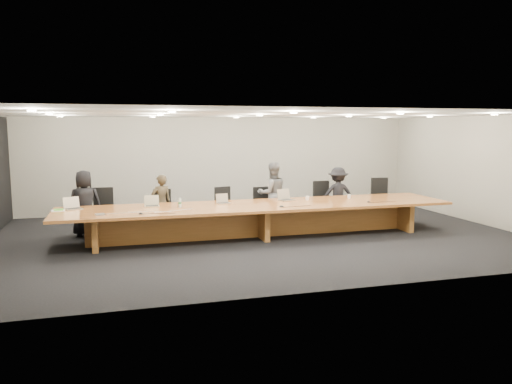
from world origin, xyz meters
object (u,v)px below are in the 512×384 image
chair_far_left (103,211)px  av_box (100,214)px  chair_right (324,201)px  laptop_d (287,195)px  person_a (85,203)px  mic_center (281,206)px  person_d (338,194)px  chair_far_right (382,198)px  water_bottle (180,203)px  paper_cup_near (307,198)px  chair_left (163,210)px  paper_cup_far (349,196)px  laptop_a (73,203)px  conference_table (260,214)px  mic_right (369,202)px  amber_mug (179,205)px  person_b (161,203)px  laptop_b (152,201)px  mic_left (141,213)px  chair_mid_right (264,206)px  person_c (272,194)px  chair_mid_left (226,207)px  laptop_c (224,199)px

chair_far_left → av_box: 1.75m
chair_right → laptop_d: 1.72m
person_a → mic_center: 4.55m
av_box → person_d: bearing=0.1°
chair_far_right → laptop_d: 3.23m
av_box → mic_center: 3.86m
water_bottle → paper_cup_near: bearing=4.6°
chair_left → paper_cup_far: size_ratio=10.16×
av_box → laptop_a: bearing=106.6°
chair_left → paper_cup_near: chair_left is taller
conference_table → mic_right: size_ratio=87.86×
chair_far_left → av_box: bearing=-87.8°
chair_right → person_a: 6.07m
water_bottle → amber_mug: 0.10m
laptop_d → mic_right: size_ratio=3.49×
av_box → person_b: bearing=35.6°
person_b → laptop_b: size_ratio=4.30×
conference_table → chair_far_left: bearing=160.0°
laptop_a → mic_center: bearing=-35.1°
laptop_b → amber_mug: bearing=-18.2°
person_d → paper_cup_far: (-0.12, -0.91, 0.07)m
person_d → amber_mug: person_d is taller
water_bottle → mic_left: water_bottle is taller
chair_mid_right → paper_cup_far: chair_mid_right is taller
chair_mid_right → chair_left: bearing=173.9°
chair_left → person_a: bearing=-175.0°
water_bottle → mic_center: (2.18, -0.55, -0.08)m
chair_far_left → person_c: 4.19m
chair_far_left → chair_right: size_ratio=1.02×
conference_table → person_a: 4.05m
chair_mid_left → mic_left: size_ratio=9.25×
laptop_a → laptop_d: (4.86, -0.02, 0.01)m
laptop_c → laptop_b: bearing=169.5°
person_b → amber_mug: person_b is taller
chair_far_right → amber_mug: chair_far_right is taller
laptop_c → mic_left: laptop_c is taller
chair_far_right → paper_cup_far: chair_far_right is taller
person_d → laptop_c: 3.43m
chair_left → mic_left: 1.96m
laptop_a → paper_cup_near: laptop_a is taller
av_box → mic_left: (0.79, -0.09, 0.00)m
mic_center → laptop_b: bearing=163.1°
person_d → chair_right: bearing=-1.1°
laptop_a → laptop_d: laptop_d is taller
chair_left → person_a: person_a is taller
paper_cup_near → mic_right: paper_cup_near is taller
mic_left → person_c: bearing=28.3°
person_d → paper_cup_far: size_ratio=14.42×
chair_mid_right → paper_cup_near: size_ratio=9.74×
chair_far_right → person_a: (-7.76, -0.07, 0.20)m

